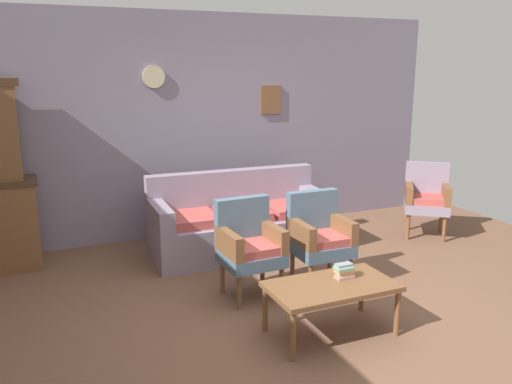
{
  "coord_description": "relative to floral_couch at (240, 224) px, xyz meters",
  "views": [
    {
      "loc": [
        -2.01,
        -3.61,
        2.08
      ],
      "look_at": [
        0.04,
        1.08,
        0.85
      ],
      "focal_mm": 37.06,
      "sensor_mm": 36.0,
      "label": 1
    }
  ],
  "objects": [
    {
      "name": "ground_plane",
      "position": [
        -0.12,
        -1.73,
        -0.33
      ],
      "size": [
        7.68,
        7.68,
        0.0
      ],
      "primitive_type": "plane",
      "color": "brown"
    },
    {
      "name": "wall_back_with_decor",
      "position": [
        -0.12,
        0.9,
        1.03
      ],
      "size": [
        6.4,
        0.09,
        2.7
      ],
      "color": "gray",
      "rests_on": "ground"
    },
    {
      "name": "floral_couch",
      "position": [
        0.0,
        0.0,
        0.0
      ],
      "size": [
        2.02,
        0.86,
        0.9
      ],
      "color": "gray",
      "rests_on": "ground"
    },
    {
      "name": "armchair_row_middle",
      "position": [
        -0.36,
        -1.13,
        0.17
      ],
      "size": [
        0.54,
        0.51,
        0.9
      ],
      "color": "slate",
      "rests_on": "ground"
    },
    {
      "name": "armchair_near_couch_end",
      "position": [
        0.35,
        -1.16,
        0.17
      ],
      "size": [
        0.53,
        0.5,
        0.9
      ],
      "color": "slate",
      "rests_on": "ground"
    },
    {
      "name": "wingback_chair_by_fireplace",
      "position": [
        2.35,
        -0.36,
        0.17
      ],
      "size": [
        0.71,
        0.7,
        0.9
      ],
      "color": "gray",
      "rests_on": "ground"
    },
    {
      "name": "coffee_table",
      "position": [
        -0.06,
        -2.06,
        0.05
      ],
      "size": [
        1.0,
        0.56,
        0.42
      ],
      "color": "brown",
      "rests_on": "ground"
    },
    {
      "name": "book_stack_on_table",
      "position": [
        0.1,
        -1.99,
        0.15
      ],
      "size": [
        0.16,
        0.1,
        0.12
      ],
      "color": "tan",
      "rests_on": "coffee_table"
    }
  ]
}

